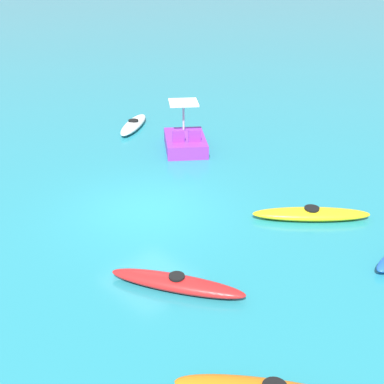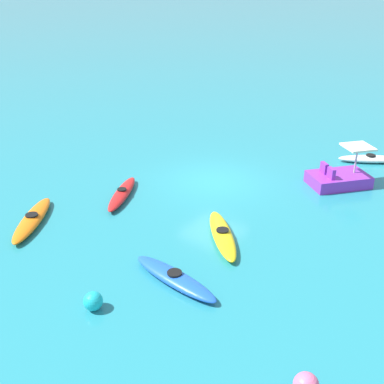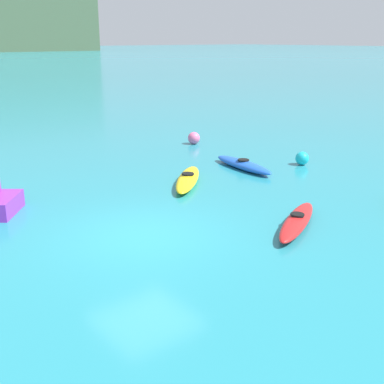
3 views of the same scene
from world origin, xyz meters
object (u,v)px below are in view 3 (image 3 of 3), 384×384
object	(u,v)px
buoy_cyan	(302,158)
kayak_red	(297,221)
kayak_blue	(243,165)
kayak_yellow	(188,179)
buoy_pink	(194,138)

from	to	relation	value
buoy_cyan	kayak_red	bearing A→B (deg)	-142.18
kayak_blue	kayak_yellow	bearing A→B (deg)	-175.17
kayak_yellow	buoy_cyan	distance (m)	5.17
kayak_blue	buoy_cyan	bearing A→B (deg)	-24.31
kayak_yellow	buoy_pink	world-z (taller)	buoy_pink
kayak_red	buoy_cyan	world-z (taller)	buoy_cyan
kayak_red	buoy_pink	size ratio (longest dim) A/B	5.44
buoy_pink	buoy_cyan	bearing A→B (deg)	-82.68
kayak_red	buoy_pink	bearing A→B (deg)	64.86
kayak_blue	buoy_cyan	world-z (taller)	buoy_cyan
kayak_yellow	buoy_cyan	size ratio (longest dim) A/B	5.45
kayak_blue	kayak_yellow	size ratio (longest dim) A/B	1.14
buoy_pink	buoy_cyan	world-z (taller)	buoy_pink
kayak_blue	kayak_red	bearing A→B (deg)	-121.52
kayak_red	kayak_yellow	world-z (taller)	same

